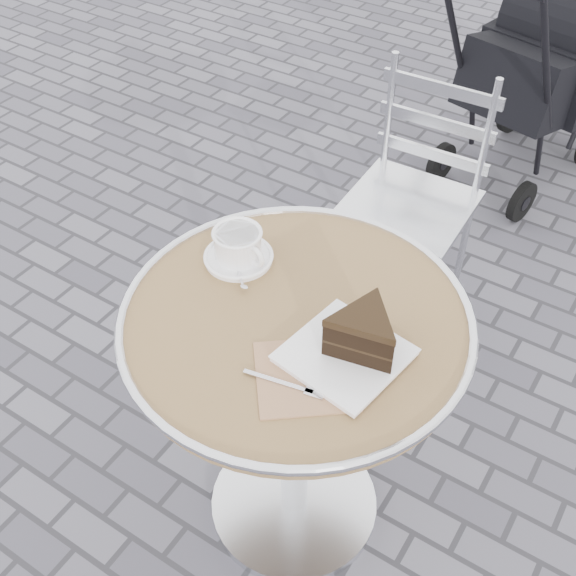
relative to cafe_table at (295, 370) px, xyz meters
The scene contains 6 objects.
ground 0.57m from the cafe_table, ahead, with size 80.00×80.00×0.00m, color #5A5A63.
cafe_table is the anchor object (origin of this frame).
cappuccino_set 0.29m from the cafe_table, 158.03° to the left, with size 0.15×0.16×0.08m.
cake_plate_set 0.26m from the cafe_table, ahead, with size 0.29×0.33×0.11m.
bistro_chair 0.93m from the cafe_table, 97.71° to the left, with size 0.38×0.38×0.82m.
baby_stroller 1.90m from the cafe_table, 91.33° to the left, with size 0.59×0.97×0.94m.
Camera 1 is at (0.53, -0.85, 1.77)m, focal length 45.00 mm.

